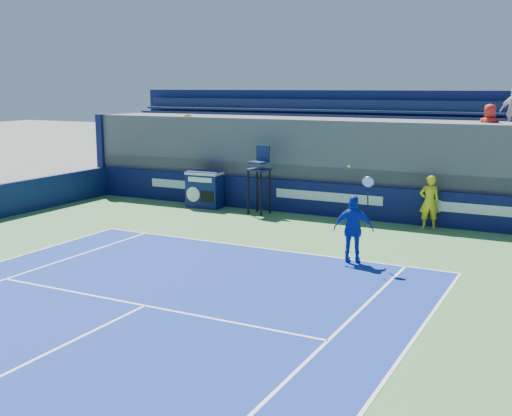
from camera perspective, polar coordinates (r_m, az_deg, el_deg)
The scene contains 6 objects.
ball_person at distance 21.39m, azimuth 15.15°, elevation 0.53°, with size 0.64×0.42×1.76m, color yellow.
back_hoarding at distance 22.87m, azimuth 6.47°, elevation 0.74°, with size 20.40×0.21×1.20m.
match_clock at distance 24.42m, azimuth -4.60°, elevation 1.75°, with size 1.36×0.80×1.40m.
umpire_chair at distance 23.00m, azimuth 0.31°, elevation 3.20°, with size 0.78×0.78×2.48m.
tennis_player at distance 16.88m, azimuth 8.68°, elevation -1.86°, with size 1.11×0.67×2.57m.
stadium_seating at distance 24.59m, azimuth 8.27°, elevation 4.31°, with size 21.00×4.05×4.54m.
Camera 1 is at (8.00, -3.95, 4.57)m, focal length 45.00 mm.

